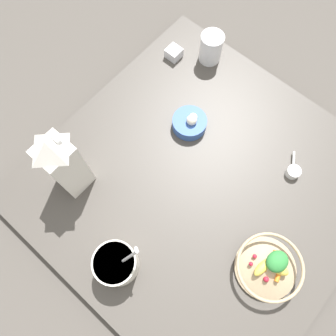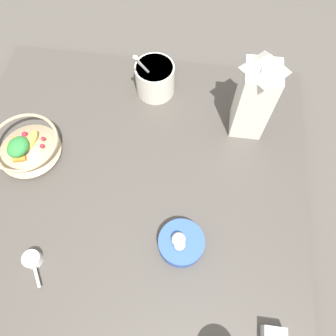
{
  "view_description": "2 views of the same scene",
  "coord_description": "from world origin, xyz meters",
  "px_view_note": "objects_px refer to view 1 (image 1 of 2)",
  "views": [
    {
      "loc": [
        -0.13,
        0.33,
        1.09
      ],
      "look_at": [
        0.1,
        0.06,
        0.13
      ],
      "focal_mm": 35.0,
      "sensor_mm": 36.0,
      "label": 1
    },
    {
      "loc": [
        0.16,
        -0.34,
        0.92
      ],
      "look_at": [
        0.11,
        0.04,
        0.13
      ],
      "focal_mm": 35.0,
      "sensor_mm": 36.0,
      "label": 2
    }
  ],
  "objects_px": {
    "milk_carton": "(63,163)",
    "spice_jar": "(174,53)",
    "drinking_cup": "(211,47)",
    "garlic_bowl": "(190,123)",
    "yogurt_tub": "(116,264)",
    "fruit_bowl": "(269,267)"
  },
  "relations": [
    {
      "from": "fruit_bowl",
      "to": "garlic_bowl",
      "type": "xyz_separation_m",
      "value": [
        0.49,
        -0.22,
        -0.02
      ]
    },
    {
      "from": "drinking_cup",
      "to": "spice_jar",
      "type": "relative_size",
      "value": 2.21
    },
    {
      "from": "milk_carton",
      "to": "spice_jar",
      "type": "bearing_deg",
      "value": -82.3
    },
    {
      "from": "drinking_cup",
      "to": "spice_jar",
      "type": "bearing_deg",
      "value": 37.6
    },
    {
      "from": "milk_carton",
      "to": "spice_jar",
      "type": "xyz_separation_m",
      "value": [
        0.08,
        -0.6,
        -0.13
      ]
    },
    {
      "from": "milk_carton",
      "to": "spice_jar",
      "type": "relative_size",
      "value": 5.71
    },
    {
      "from": "milk_carton",
      "to": "yogurt_tub",
      "type": "bearing_deg",
      "value": 160.82
    },
    {
      "from": "drinking_cup",
      "to": "spice_jar",
      "type": "height_order",
      "value": "drinking_cup"
    },
    {
      "from": "fruit_bowl",
      "to": "milk_carton",
      "type": "xyz_separation_m",
      "value": [
        0.65,
        0.18,
        0.11
      ]
    },
    {
      "from": "yogurt_tub",
      "to": "garlic_bowl",
      "type": "xyz_separation_m",
      "value": [
        0.14,
        -0.51,
        -0.04
      ]
    },
    {
      "from": "milk_carton",
      "to": "yogurt_tub",
      "type": "distance_m",
      "value": 0.33
    },
    {
      "from": "yogurt_tub",
      "to": "drinking_cup",
      "type": "bearing_deg",
      "value": -70.9
    },
    {
      "from": "drinking_cup",
      "to": "garlic_bowl",
      "type": "distance_m",
      "value": 0.31
    },
    {
      "from": "drinking_cup",
      "to": "garlic_bowl",
      "type": "relative_size",
      "value": 0.97
    },
    {
      "from": "fruit_bowl",
      "to": "spice_jar",
      "type": "bearing_deg",
      "value": -29.84
    },
    {
      "from": "fruit_bowl",
      "to": "yogurt_tub",
      "type": "xyz_separation_m",
      "value": [
        0.34,
        0.29,
        0.02
      ]
    },
    {
      "from": "drinking_cup",
      "to": "milk_carton",
      "type": "bearing_deg",
      "value": 87.62
    },
    {
      "from": "fruit_bowl",
      "to": "yogurt_tub",
      "type": "relative_size",
      "value": 0.93
    },
    {
      "from": "garlic_bowl",
      "to": "yogurt_tub",
      "type": "bearing_deg",
      "value": 105.63
    },
    {
      "from": "yogurt_tub",
      "to": "garlic_bowl",
      "type": "height_order",
      "value": "yogurt_tub"
    },
    {
      "from": "spice_jar",
      "to": "garlic_bowl",
      "type": "bearing_deg",
      "value": 141.02
    },
    {
      "from": "yogurt_tub",
      "to": "drinking_cup",
      "type": "xyz_separation_m",
      "value": [
        0.27,
        -0.79,
        0.0
      ]
    }
  ]
}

